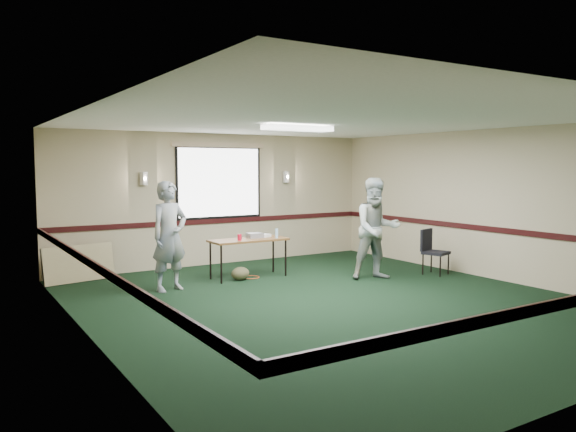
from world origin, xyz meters
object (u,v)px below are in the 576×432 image
projector (255,235)px  person_left (169,236)px  person_right (376,229)px  conference_chair (432,248)px  folding_table (248,242)px

projector → person_left: (-1.77, -0.34, 0.14)m
person_right → conference_chair: bearing=9.9°
folding_table → conference_chair: bearing=-26.1°
conference_chair → person_right: size_ratio=0.46×
person_left → conference_chair: bearing=-30.2°
folding_table → conference_chair: conference_chair is taller
projector → conference_chair: size_ratio=0.32×
projector → person_left: bearing=-164.7°
person_left → person_right: 3.65m
folding_table → conference_chair: 3.46m
folding_table → person_right: 2.33m
person_left → person_right: bearing=-32.1°
folding_table → projector: bearing=23.4°
person_right → projector: bearing=160.3°
conference_chair → folding_table: bearing=136.3°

